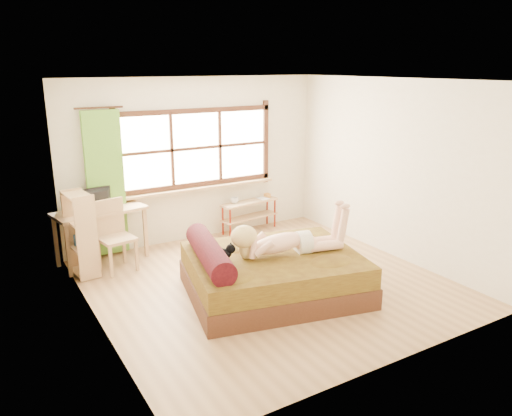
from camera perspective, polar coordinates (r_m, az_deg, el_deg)
floor at (r=6.91m, az=1.31°, el=-8.57°), size 4.50×4.50×0.00m
ceiling at (r=6.28m, az=1.47°, el=14.42°), size 4.50×4.50×0.00m
wall_back at (r=8.41m, az=-6.84°, el=5.49°), size 4.50×0.00×4.50m
wall_front at (r=4.79m, az=15.89°, el=-3.23°), size 4.50×0.00×4.50m
wall_left at (r=5.63m, az=-18.38°, el=-0.54°), size 0.00×4.50×4.50m
wall_right at (r=7.87m, az=15.44°, el=4.28°), size 0.00×4.50×4.50m
window at (r=8.35m, az=-6.79°, el=6.53°), size 2.80×0.16×1.46m
curtain at (r=7.85m, az=-16.80°, el=2.65°), size 0.55×0.10×2.20m
bed at (r=6.50m, az=1.60°, el=-7.41°), size 2.49×2.16×0.82m
woman at (r=6.35m, az=3.48°, el=-2.47°), size 1.57×0.75×0.65m
kitten at (r=6.12m, az=-4.13°, el=-5.15°), size 0.35×0.20×0.26m
desk at (r=7.75m, az=-17.39°, el=-0.94°), size 1.39×0.81×0.82m
monitor at (r=7.73m, az=-17.64°, el=1.04°), size 0.55×0.16×0.32m
chair at (r=7.48m, az=-16.01°, el=-2.56°), size 0.53×0.53×1.02m
pipe_shelf at (r=8.88m, az=-0.70°, el=-0.11°), size 1.12×0.42×0.62m
cup at (r=8.68m, az=-2.47°, el=0.86°), size 0.15×0.15×0.11m
book at (r=8.93m, az=0.35°, el=1.02°), size 0.19×0.25×0.02m
bookshelf at (r=7.37m, az=-19.38°, el=-2.82°), size 0.36×0.55×1.20m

